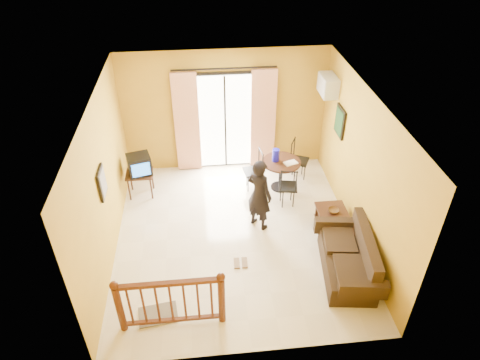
{
  "coord_description": "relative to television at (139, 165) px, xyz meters",
  "views": [
    {
      "loc": [
        -0.56,
        -6.08,
        5.63
      ],
      "look_at": [
        0.1,
        0.2,
        1.15
      ],
      "focal_mm": 32.0,
      "sensor_mm": 36.0,
      "label": 1
    }
  ],
  "objects": [
    {
      "name": "air_conditioner",
      "position": [
        3.96,
        0.44,
        1.39
      ],
      "size": [
        0.31,
        0.6,
        0.4
      ],
      "color": "silver",
      "rests_on": "room_shell"
    },
    {
      "name": "dining_table",
      "position": [
        2.99,
        -0.07,
        -0.22
      ],
      "size": [
        0.83,
        0.83,
        0.69
      ],
      "color": "black",
      "rests_on": "ground"
    },
    {
      "name": "botanical_print",
      "position": [
        4.09,
        -0.21,
        0.89
      ],
      "size": [
        0.05,
        0.5,
        0.6
      ],
      "color": "black",
      "rests_on": "room_shell"
    },
    {
      "name": "bowl",
      "position": [
        3.72,
        -1.55,
        -0.28
      ],
      "size": [
        0.26,
        0.26,
        0.06
      ],
      "primitive_type": "imported",
      "rotation": [
        0.0,
        0.0,
        0.3
      ],
      "color": "brown",
      "rests_on": "coffee_table"
    },
    {
      "name": "room_shell",
      "position": [
        1.87,
        -1.51,
        0.94
      ],
      "size": [
        5.0,
        5.0,
        5.0
      ],
      "color": "white",
      "rests_on": "ground"
    },
    {
      "name": "doormat",
      "position": [
        0.47,
        -3.22,
        -0.75
      ],
      "size": [
        0.65,
        0.48,
        0.02
      ],
      "primitive_type": "cube",
      "rotation": [
        0.0,
        0.0,
        0.14
      ],
      "color": "#635B4F",
      "rests_on": "ground"
    },
    {
      "name": "ground",
      "position": [
        1.87,
        -1.51,
        -0.76
      ],
      "size": [
        5.0,
        5.0,
        0.0
      ],
      "primitive_type": "plane",
      "color": "beige",
      "rests_on": "ground"
    },
    {
      "name": "water_jug",
      "position": [
        2.86,
        -0.03,
        0.07
      ],
      "size": [
        0.15,
        0.15,
        0.28
      ],
      "primitive_type": "cylinder",
      "color": "#1714BC",
      "rests_on": "dining_table"
    },
    {
      "name": "picture_left",
      "position": [
        -0.35,
        -1.71,
        0.79
      ],
      "size": [
        0.05,
        0.42,
        0.52
      ],
      "color": "black",
      "rests_on": "room_shell"
    },
    {
      "name": "sandals",
      "position": [
        1.88,
        -2.27,
        -0.75
      ],
      "size": [
        0.25,
        0.25,
        0.03
      ],
      "color": "brown",
      "rests_on": "ground"
    },
    {
      "name": "stair_balustrade",
      "position": [
        0.72,
        -3.41,
        -0.2
      ],
      "size": [
        1.63,
        0.13,
        1.04
      ],
      "color": "#471E0F",
      "rests_on": "ground"
    },
    {
      "name": "tv_table",
      "position": [
        -0.03,
        0.0,
        -0.28
      ],
      "size": [
        0.55,
        0.46,
        0.55
      ],
      "color": "black",
      "rests_on": "ground"
    },
    {
      "name": "television",
      "position": [
        0.0,
        0.0,
        0.0
      ],
      "size": [
        0.55,
        0.52,
        0.41
      ],
      "rotation": [
        0.0,
        0.0,
        0.26
      ],
      "color": "black",
      "rests_on": "tv_table"
    },
    {
      "name": "sofa",
      "position": [
        3.72,
        -2.64,
        -0.46
      ],
      "size": [
        0.97,
        1.76,
        0.8
      ],
      "rotation": [
        0.0,
        0.0,
        -0.13
      ],
      "color": "black",
      "rests_on": "ground"
    },
    {
      "name": "balcony_door",
      "position": [
        1.87,
        0.92,
        0.42
      ],
      "size": [
        2.25,
        0.14,
        2.46
      ],
      "color": "black",
      "rests_on": "ground"
    },
    {
      "name": "dining_chairs",
      "position": [
        2.96,
        -0.14,
        -0.76
      ],
      "size": [
        1.58,
        1.43,
        0.95
      ],
      "color": "black",
      "rests_on": "ground"
    },
    {
      "name": "serving_tray",
      "position": [
        3.16,
        -0.17,
        -0.06
      ],
      "size": [
        0.32,
        0.26,
        0.02
      ],
      "primitive_type": "cube",
      "rotation": [
        0.0,
        0.0,
        0.34
      ],
      "color": "beige",
      "rests_on": "dining_table"
    },
    {
      "name": "coffee_table",
      "position": [
        3.72,
        -1.71,
        -0.46
      ],
      "size": [
        0.56,
        1.0,
        0.44
      ],
      "color": "black",
      "rests_on": "ground"
    },
    {
      "name": "standing_person",
      "position": [
        2.34,
        -1.26,
        -0.01
      ],
      "size": [
        0.64,
        0.65,
        1.5
      ],
      "primitive_type": "imported",
      "rotation": [
        0.0,
        0.0,
        2.33
      ],
      "color": "black",
      "rests_on": "ground"
    }
  ]
}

